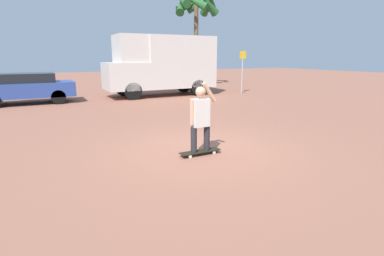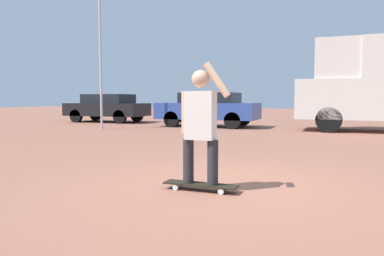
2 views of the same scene
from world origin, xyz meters
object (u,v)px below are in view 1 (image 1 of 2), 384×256
parked_car_blue (26,87)px  street_sign (242,67)px  skateboard (200,152)px  palm_tree_near_van (197,6)px  camper_van (163,64)px  person_skateboarder (200,116)px

parked_car_blue → street_sign: bearing=-7.0°
skateboard → palm_tree_near_van: size_ratio=0.14×
skateboard → street_sign: street_sign is taller
skateboard → camper_van: camper_van is taller
skateboard → parked_car_blue: size_ratio=0.23×
skateboard → person_skateboarder: size_ratio=0.63×
camper_van → palm_tree_near_van: size_ratio=0.91×
person_skateboarder → street_sign: size_ratio=0.63×
person_skateboarder → camper_van: (3.38, 10.37, 0.89)m
parked_car_blue → person_skateboarder: bearing=-71.4°
palm_tree_near_van → street_sign: (0.07, -5.62, -4.14)m
camper_van → palm_tree_near_van: palm_tree_near_van is taller
camper_van → parked_car_blue: camper_van is taller
street_sign → skateboard: bearing=-131.3°
camper_van → parked_car_blue: (-6.91, 0.09, -1.02)m
skateboard → person_skateboarder: bearing=180.0°
camper_van → palm_tree_near_van: bearing=43.7°
parked_car_blue → palm_tree_near_van: 13.14m
person_skateboarder → camper_van: 10.95m
person_skateboarder → parked_car_blue: 11.04m
person_skateboarder → street_sign: 12.07m
skateboard → palm_tree_near_van: 17.59m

